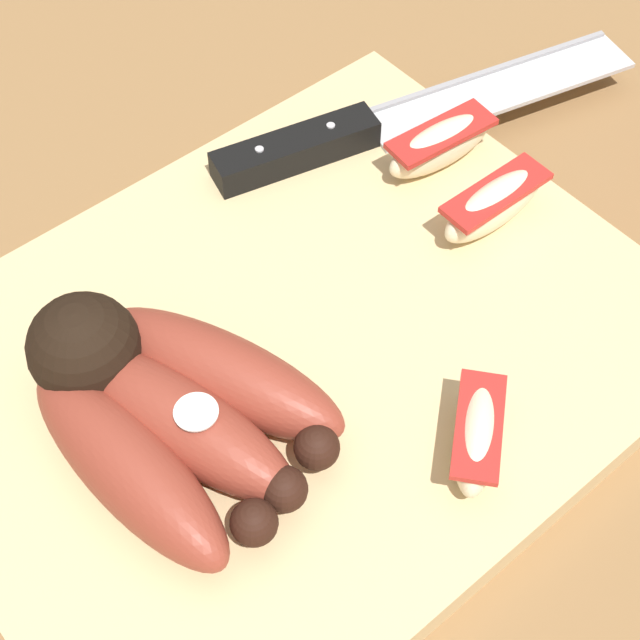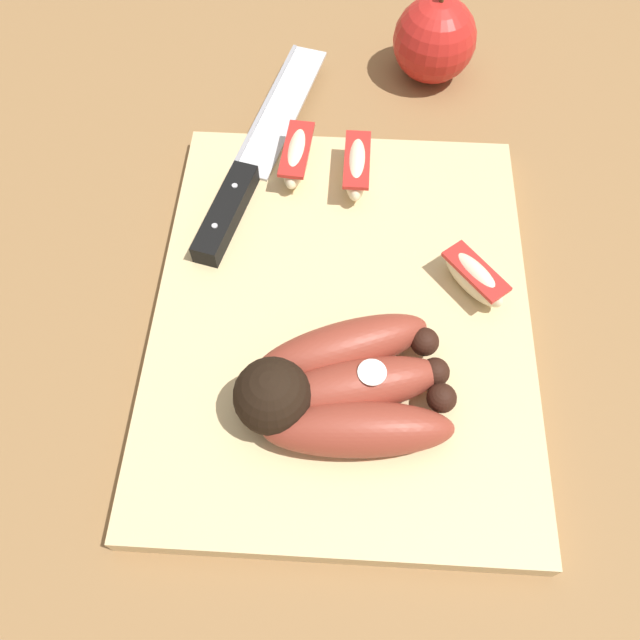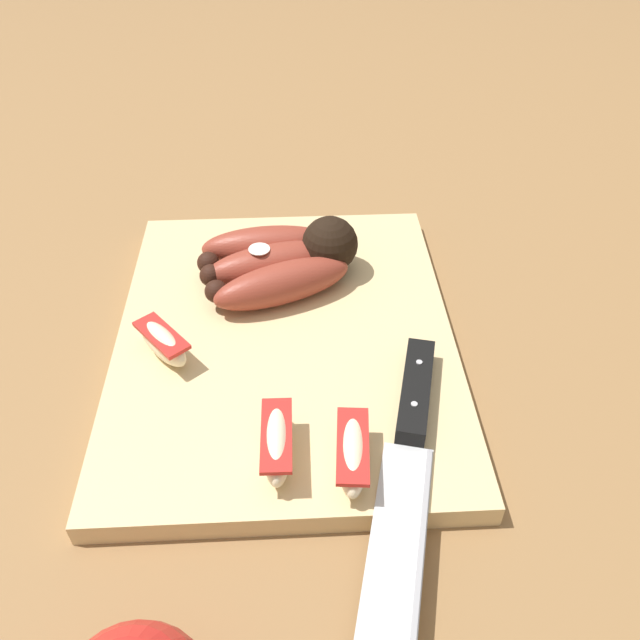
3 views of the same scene
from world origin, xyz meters
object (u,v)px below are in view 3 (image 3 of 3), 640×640
apple_wedge_near (352,453)px  chefs_knife (410,441)px  apple_wedge_far (277,443)px  apple_wedge_middle (163,343)px  banana_bunch (283,260)px

apple_wedge_near → chefs_knife: bearing=-71.4°
apple_wedge_near → apple_wedge_far: (0.01, 0.05, 0.00)m
apple_wedge_near → apple_wedge_middle: same height
banana_bunch → chefs_knife: bearing=-156.6°
chefs_knife → apple_wedge_far: 0.10m
apple_wedge_far → apple_wedge_middle: bearing=40.8°
apple_wedge_middle → apple_wedge_far: size_ratio=0.84×
apple_wedge_far → apple_wedge_near: bearing=-101.6°
banana_bunch → apple_wedge_far: size_ratio=2.18×
banana_bunch → chefs_knife: (-0.21, -0.09, -0.01)m
chefs_knife → banana_bunch: bearing=23.4°
apple_wedge_middle → apple_wedge_near: bearing=-129.3°
banana_bunch → apple_wedge_middle: bearing=135.5°
apple_wedge_far → chefs_knife: bearing=-87.7°
chefs_knife → apple_wedge_far: bearing=92.3°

